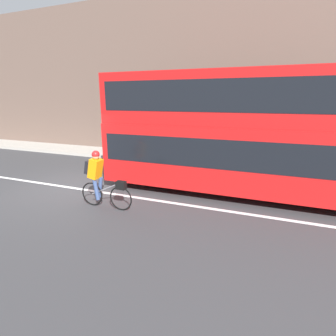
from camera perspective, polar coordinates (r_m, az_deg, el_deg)
name	(u,v)px	position (r m, az deg, el deg)	size (l,w,h in m)	color
ground_plane	(71,186)	(9.81, -20.31, -3.74)	(80.00, 80.00, 0.00)	#38383A
road_center_line	(69,187)	(9.72, -20.80, -3.94)	(50.00, 0.14, 0.01)	silver
sidewalk_curb	(140,155)	(13.94, -6.20, 2.74)	(60.00, 2.09, 0.13)	#A8A399
building_facade	(148,78)	(14.74, -4.39, 18.91)	(60.00, 0.30, 8.04)	brown
bus	(266,130)	(8.42, 20.61, 7.82)	(9.98, 2.52, 3.75)	black
cyclist_on_bike	(100,177)	(7.48, -14.64, -1.98)	(1.63, 0.32, 1.62)	black
street_sign_post	(233,132)	(12.15, 14.03, 7.51)	(0.36, 0.09, 2.47)	#59595B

